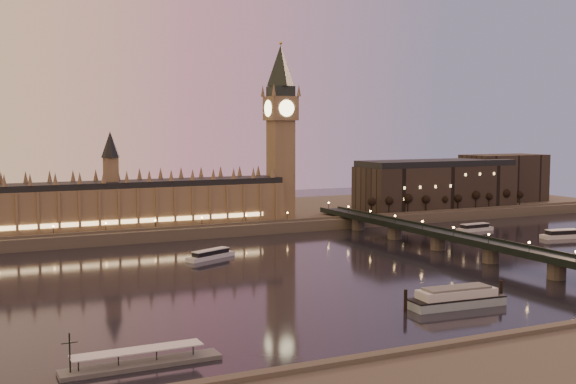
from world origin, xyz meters
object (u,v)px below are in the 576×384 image
object	(u,v)px
cruise_boat_a	(211,255)
cruise_boat_b	(475,228)
pontoon_pier	(141,362)
moored_barge	(456,298)

from	to	relation	value
cruise_boat_a	cruise_boat_b	size ratio (longest dim) A/B	1.11
cruise_boat_b	pontoon_pier	distance (m)	278.22
moored_barge	pontoon_pier	bearing A→B (deg)	-168.84
cruise_boat_b	pontoon_pier	world-z (taller)	pontoon_pier
cruise_boat_a	moored_barge	xyz separation A→B (m)	(45.02, -119.71, 1.19)
cruise_boat_a	pontoon_pier	world-z (taller)	pontoon_pier
cruise_boat_b	pontoon_pier	bearing A→B (deg)	-149.41
cruise_boat_a	pontoon_pier	bearing A→B (deg)	-141.91
cruise_boat_a	pontoon_pier	distance (m)	149.51
cruise_boat_b	moored_barge	xyz separation A→B (m)	(-122.67, -136.35, 1.13)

